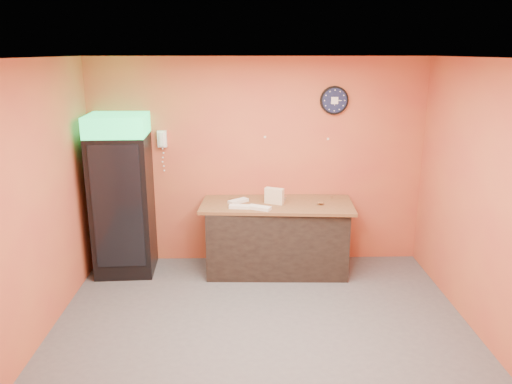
{
  "coord_description": "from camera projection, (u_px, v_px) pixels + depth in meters",
  "views": [
    {
      "loc": [
        -0.16,
        -4.63,
        2.86
      ],
      "look_at": [
        -0.05,
        0.6,
        1.38
      ],
      "focal_mm": 35.0,
      "sensor_mm": 36.0,
      "label": 1
    }
  ],
  "objects": [
    {
      "name": "floor",
      "position": [
        262.0,
        334.0,
        5.24
      ],
      "size": [
        4.5,
        4.5,
        0.0
      ],
      "primitive_type": "plane",
      "color": "#47474C",
      "rests_on": "ground"
    },
    {
      "name": "back_wall",
      "position": [
        257.0,
        162.0,
        6.78
      ],
      "size": [
        4.5,
        0.02,
        2.8
      ],
      "primitive_type": "cube",
      "color": "#C36537",
      "rests_on": "floor"
    },
    {
      "name": "left_wall",
      "position": [
        30.0,
        208.0,
        4.81
      ],
      "size": [
        0.02,
        4.0,
        2.8
      ],
      "primitive_type": "cube",
      "color": "#C36537",
      "rests_on": "floor"
    },
    {
      "name": "right_wall",
      "position": [
        491.0,
        205.0,
        4.9
      ],
      "size": [
        0.02,
        4.0,
        2.8
      ],
      "primitive_type": "cube",
      "color": "#C36537",
      "rests_on": "floor"
    },
    {
      "name": "ceiling",
      "position": [
        263.0,
        58.0,
        4.47
      ],
      "size": [
        4.5,
        4.0,
        0.02
      ],
      "primitive_type": "cube",
      "color": "white",
      "rests_on": "back_wall"
    },
    {
      "name": "beverage_cooler",
      "position": [
        122.0,
        198.0,
        6.46
      ],
      "size": [
        0.77,
        0.79,
        2.1
      ],
      "rotation": [
        0.0,
        0.0,
        0.05
      ],
      "color": "black",
      "rests_on": "floor"
    },
    {
      "name": "prep_counter",
      "position": [
        277.0,
        238.0,
        6.65
      ],
      "size": [
        1.83,
        0.86,
        0.91
      ],
      "primitive_type": "cube",
      "rotation": [
        0.0,
        0.0,
        -0.03
      ],
      "color": "black",
      "rests_on": "floor"
    },
    {
      "name": "wall_clock",
      "position": [
        334.0,
        100.0,
        6.54
      ],
      "size": [
        0.37,
        0.06,
        0.37
      ],
      "color": "black",
      "rests_on": "back_wall"
    },
    {
      "name": "wall_phone",
      "position": [
        162.0,
        139.0,
        6.61
      ],
      "size": [
        0.12,
        0.1,
        0.22
      ],
      "color": "white",
      "rests_on": "back_wall"
    },
    {
      "name": "butcher_paper",
      "position": [
        277.0,
        204.0,
        6.52
      ],
      "size": [
        2.02,
        0.99,
        0.04
      ],
      "primitive_type": "cube",
      "rotation": [
        0.0,
        0.0,
        -0.06
      ],
      "color": "brown",
      "rests_on": "prep_counter"
    },
    {
      "name": "sub_roll_stack",
      "position": [
        274.0,
        196.0,
        6.46
      ],
      "size": [
        0.26,
        0.18,
        0.21
      ],
      "rotation": [
        0.0,
        0.0,
        -0.42
      ],
      "color": "beige",
      "rests_on": "butcher_paper"
    },
    {
      "name": "wrapped_sandwich_left",
      "position": [
        240.0,
        207.0,
        6.3
      ],
      "size": [
        0.27,
        0.13,
        0.04
      ],
      "primitive_type": "cube",
      "rotation": [
        0.0,
        0.0,
        -0.11
      ],
      "color": "silver",
      "rests_on": "butcher_paper"
    },
    {
      "name": "wrapped_sandwich_mid",
      "position": [
        260.0,
        208.0,
        6.25
      ],
      "size": [
        0.31,
        0.23,
        0.04
      ],
      "primitive_type": "cube",
      "rotation": [
        0.0,
        0.0,
        -0.46
      ],
      "color": "silver",
      "rests_on": "butcher_paper"
    },
    {
      "name": "wrapped_sandwich_right",
      "position": [
        238.0,
        201.0,
        6.53
      ],
      "size": [
        0.28,
        0.25,
        0.04
      ],
      "primitive_type": "cube",
      "rotation": [
        0.0,
        0.0,
        0.67
      ],
      "color": "silver",
      "rests_on": "butcher_paper"
    },
    {
      "name": "kitchen_tool",
      "position": [
        284.0,
        199.0,
        6.61
      ],
      "size": [
        0.06,
        0.06,
        0.06
      ],
      "primitive_type": "cylinder",
      "color": "silver",
      "rests_on": "butcher_paper"
    }
  ]
}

